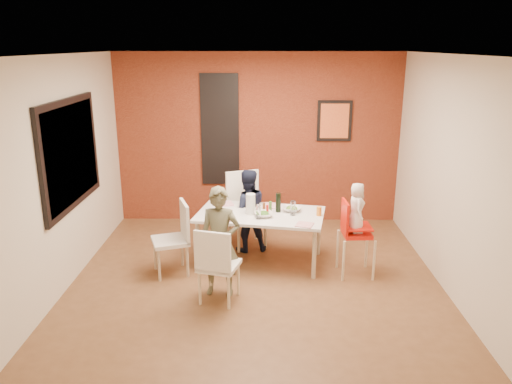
{
  "coord_description": "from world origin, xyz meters",
  "views": [
    {
      "loc": [
        0.09,
        -5.61,
        2.81
      ],
      "look_at": [
        0.0,
        0.3,
        1.05
      ],
      "focal_mm": 35.0,
      "sensor_mm": 36.0,
      "label": 1
    }
  ],
  "objects_px": {
    "child_far": "(247,210)",
    "toddler": "(357,208)",
    "dining_table": "(260,217)",
    "wine_bottle": "(278,203)",
    "chair_left": "(176,234)",
    "chair_far": "(245,204)",
    "chair_near": "(216,262)",
    "high_chair": "(353,231)",
    "child_near": "(220,242)",
    "paper_towel_roll": "(251,204)"
  },
  "relations": [
    {
      "from": "toddler",
      "to": "chair_left",
      "type": "bearing_deg",
      "value": 87.6
    },
    {
      "from": "dining_table",
      "to": "wine_bottle",
      "type": "relative_size",
      "value": 6.84
    },
    {
      "from": "chair_near",
      "to": "child_near",
      "type": "bearing_deg",
      "value": -79.79
    },
    {
      "from": "chair_left",
      "to": "high_chair",
      "type": "distance_m",
      "value": 2.21
    },
    {
      "from": "high_chair",
      "to": "paper_towel_roll",
      "type": "distance_m",
      "value": 1.35
    },
    {
      "from": "chair_left",
      "to": "dining_table",
      "type": "bearing_deg",
      "value": 88.96
    },
    {
      "from": "chair_left",
      "to": "child_near",
      "type": "relative_size",
      "value": 0.72
    },
    {
      "from": "wine_bottle",
      "to": "chair_left",
      "type": "bearing_deg",
      "value": -162.32
    },
    {
      "from": "toddler",
      "to": "wine_bottle",
      "type": "distance_m",
      "value": 1.04
    },
    {
      "from": "chair_near",
      "to": "chair_far",
      "type": "distance_m",
      "value": 1.8
    },
    {
      "from": "child_far",
      "to": "toddler",
      "type": "relative_size",
      "value": 1.87
    },
    {
      "from": "chair_left",
      "to": "child_far",
      "type": "height_order",
      "value": "child_far"
    },
    {
      "from": "dining_table",
      "to": "chair_left",
      "type": "relative_size",
      "value": 1.91
    },
    {
      "from": "chair_far",
      "to": "paper_towel_roll",
      "type": "bearing_deg",
      "value": -103.07
    },
    {
      "from": "high_chair",
      "to": "wine_bottle",
      "type": "relative_size",
      "value": 3.74
    },
    {
      "from": "child_far",
      "to": "chair_near",
      "type": "bearing_deg",
      "value": 67.31
    },
    {
      "from": "chair_far",
      "to": "child_near",
      "type": "bearing_deg",
      "value": -119.83
    },
    {
      "from": "chair_far",
      "to": "chair_left",
      "type": "height_order",
      "value": "chair_far"
    },
    {
      "from": "wine_bottle",
      "to": "child_near",
      "type": "bearing_deg",
      "value": -125.76
    },
    {
      "from": "chair_far",
      "to": "wine_bottle",
      "type": "xyz_separation_m",
      "value": [
        0.46,
        -0.58,
        0.22
      ]
    },
    {
      "from": "dining_table",
      "to": "toddler",
      "type": "bearing_deg",
      "value": -17.27
    },
    {
      "from": "chair_far",
      "to": "dining_table",
      "type": "bearing_deg",
      "value": -91.72
    },
    {
      "from": "high_chair",
      "to": "child_near",
      "type": "xyz_separation_m",
      "value": [
        -1.61,
        -0.54,
        0.06
      ]
    },
    {
      "from": "chair_far",
      "to": "child_near",
      "type": "distance_m",
      "value": 1.56
    },
    {
      "from": "chair_left",
      "to": "toddler",
      "type": "distance_m",
      "value": 2.26
    },
    {
      "from": "chair_left",
      "to": "high_chair",
      "type": "bearing_deg",
      "value": 69.92
    },
    {
      "from": "chair_near",
      "to": "paper_towel_roll",
      "type": "xyz_separation_m",
      "value": [
        0.35,
        1.11,
        0.32
      ]
    },
    {
      "from": "chair_near",
      "to": "paper_towel_roll",
      "type": "relative_size",
      "value": 3.3
    },
    {
      "from": "chair_far",
      "to": "paper_towel_roll",
      "type": "xyz_separation_m",
      "value": [
        0.1,
        -0.67,
        0.22
      ]
    },
    {
      "from": "paper_towel_roll",
      "to": "high_chair",
      "type": "bearing_deg",
      "value": -14.57
    },
    {
      "from": "chair_left",
      "to": "high_chair",
      "type": "xyz_separation_m",
      "value": [
        2.21,
        -0.01,
        0.06
      ]
    },
    {
      "from": "chair_left",
      "to": "paper_towel_roll",
      "type": "xyz_separation_m",
      "value": [
        0.92,
        0.32,
        0.3
      ]
    },
    {
      "from": "chair_near",
      "to": "chair_far",
      "type": "xyz_separation_m",
      "value": [
        0.25,
        1.78,
        0.09
      ]
    },
    {
      "from": "child_far",
      "to": "dining_table",
      "type": "bearing_deg",
      "value": 104.26
    },
    {
      "from": "high_chair",
      "to": "child_near",
      "type": "relative_size",
      "value": 0.75
    },
    {
      "from": "chair_near",
      "to": "wine_bottle",
      "type": "distance_m",
      "value": 1.43
    },
    {
      "from": "dining_table",
      "to": "child_far",
      "type": "xyz_separation_m",
      "value": [
        -0.19,
        0.38,
        -0.03
      ]
    },
    {
      "from": "child_near",
      "to": "dining_table",
      "type": "bearing_deg",
      "value": 68.95
    },
    {
      "from": "high_chair",
      "to": "chair_far",
      "type": "bearing_deg",
      "value": 51.07
    },
    {
      "from": "chair_far",
      "to": "wine_bottle",
      "type": "distance_m",
      "value": 0.77
    },
    {
      "from": "child_near",
      "to": "wine_bottle",
      "type": "bearing_deg",
      "value": 59.98
    },
    {
      "from": "chair_near",
      "to": "chair_far",
      "type": "height_order",
      "value": "chair_far"
    },
    {
      "from": "dining_table",
      "to": "wine_bottle",
      "type": "bearing_deg",
      "value": 12.82
    },
    {
      "from": "toddler",
      "to": "wine_bottle",
      "type": "height_order",
      "value": "toddler"
    },
    {
      "from": "chair_left",
      "to": "chair_far",
      "type": "bearing_deg",
      "value": 120.32
    },
    {
      "from": "chair_left",
      "to": "wine_bottle",
      "type": "relative_size",
      "value": 3.58
    },
    {
      "from": "dining_table",
      "to": "chair_far",
      "type": "bearing_deg",
      "value": 109.48
    },
    {
      "from": "chair_near",
      "to": "toddler",
      "type": "xyz_separation_m",
      "value": [
        1.66,
        0.78,
        0.38
      ]
    },
    {
      "from": "chair_left",
      "to": "wine_bottle",
      "type": "distance_m",
      "value": 1.38
    },
    {
      "from": "wine_bottle",
      "to": "high_chair",
      "type": "bearing_deg",
      "value": -24.61
    }
  ]
}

